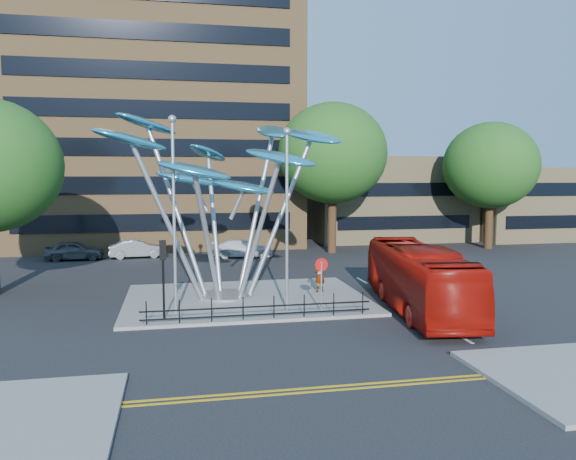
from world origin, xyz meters
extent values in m
plane|color=black|center=(0.00, 0.00, 0.00)|extent=(120.00, 120.00, 0.00)
cube|color=slate|center=(-1.00, 6.00, 0.07)|extent=(12.00, 9.00, 0.15)
cube|color=gold|center=(0.00, -6.00, 0.01)|extent=(40.00, 0.12, 0.01)
cube|color=gold|center=(0.00, -6.30, 0.01)|extent=(40.00, 0.12, 0.01)
cube|color=olive|center=(-6.00, 32.00, 15.00)|extent=(25.00, 15.00, 30.00)
cube|color=tan|center=(16.00, 30.00, 4.00)|extent=(15.00, 8.00, 8.00)
cube|color=tan|center=(30.00, 28.00, 3.50)|extent=(12.00, 8.00, 7.00)
cylinder|color=black|center=(8.00, 22.00, 2.86)|extent=(0.70, 0.70, 5.72)
ellipsoid|color=#1F4B15|center=(8.00, 22.00, 8.06)|extent=(8.80, 8.80, 8.10)
cylinder|color=black|center=(22.00, 22.00, 2.53)|extent=(0.70, 0.70, 5.06)
ellipsoid|color=#1F4B15|center=(22.00, 22.00, 7.13)|extent=(8.00, 8.00, 7.36)
cylinder|color=#9EA0A5|center=(-2.00, 6.50, 0.21)|extent=(2.80, 2.80, 0.12)
cylinder|color=#9EA0A5|center=(-3.20, 5.90, 4.05)|extent=(0.24, 0.24, 7.80)
ellipsoid|color=#31ABD4|center=(-6.40, 4.90, 7.95)|extent=(3.92, 2.95, 1.39)
cylinder|color=#9EA0A5|center=(-2.40, 5.50, 3.35)|extent=(0.24, 0.24, 6.40)
ellipsoid|color=#31ABD4|center=(-3.60, 3.30, 6.55)|extent=(3.47, 1.78, 1.31)
cylinder|color=#9EA0A5|center=(-1.40, 5.70, 3.65)|extent=(0.24, 0.24, 7.00)
ellipsoid|color=#31ABD4|center=(0.40, 4.10, 7.15)|extent=(3.81, 3.11, 1.36)
cylinder|color=#9EA0A5|center=(-0.80, 6.50, 4.25)|extent=(0.24, 0.24, 8.20)
ellipsoid|color=#31ABD4|center=(2.60, 6.90, 8.35)|extent=(3.52, 4.06, 1.44)
cylinder|color=#9EA0A5|center=(-1.20, 7.40, 4.45)|extent=(0.24, 0.24, 8.60)
ellipsoid|color=#31ABD4|center=(1.00, 9.40, 8.75)|extent=(2.21, 3.79, 1.39)
cylinder|color=#9EA0A5|center=(-2.20, 7.50, 3.85)|extent=(0.24, 0.24, 7.40)
ellipsoid|color=#31ABD4|center=(-2.60, 10.10, 7.55)|extent=(3.02, 3.71, 1.34)
cylinder|color=#9EA0A5|center=(-3.00, 6.90, 4.55)|extent=(0.24, 0.24, 8.80)
ellipsoid|color=#31ABD4|center=(-5.80, 8.30, 8.95)|extent=(3.88, 3.60, 1.42)
ellipsoid|color=#31ABD4|center=(-3.80, 6.70, 6.15)|extent=(3.40, 1.96, 1.13)
ellipsoid|color=#31ABD4|center=(-1.10, 6.10, 5.75)|extent=(3.39, 2.16, 1.11)
cylinder|color=#9EA0A5|center=(-4.50, 3.50, 4.40)|extent=(0.14, 0.14, 8.50)
sphere|color=#9EA0A5|center=(-4.50, 3.50, 8.77)|extent=(0.36, 0.36, 0.36)
cylinder|color=#9EA0A5|center=(0.50, 3.00, 4.15)|extent=(0.14, 0.14, 8.00)
sphere|color=#9EA0A5|center=(0.50, 3.00, 8.27)|extent=(0.36, 0.36, 0.36)
cylinder|color=black|center=(-5.00, 2.50, 1.75)|extent=(0.10, 0.10, 3.20)
cube|color=black|center=(-5.00, 2.50, 3.15)|extent=(0.28, 0.18, 0.85)
sphere|color=#FF0C0C|center=(-5.00, 2.50, 3.43)|extent=(0.18, 0.18, 0.18)
cylinder|color=#9EA0A5|center=(2.00, 2.50, 1.30)|extent=(0.08, 0.08, 2.30)
cylinder|color=red|center=(2.00, 2.53, 2.30)|extent=(0.60, 0.04, 0.60)
cube|color=white|center=(2.00, 2.55, 2.30)|extent=(0.42, 0.03, 0.10)
cylinder|color=black|center=(-5.70, 1.70, 0.65)|extent=(0.05, 0.05, 1.00)
cylinder|color=black|center=(-4.36, 1.70, 0.65)|extent=(0.05, 0.05, 1.00)
cylinder|color=black|center=(-3.01, 1.70, 0.65)|extent=(0.05, 0.05, 1.00)
cylinder|color=black|center=(-1.67, 1.70, 0.65)|extent=(0.05, 0.05, 1.00)
cylinder|color=black|center=(-0.33, 1.70, 0.65)|extent=(0.05, 0.05, 1.00)
cylinder|color=black|center=(1.01, 1.70, 0.65)|extent=(0.05, 0.05, 1.00)
cylinder|color=black|center=(2.36, 1.70, 0.65)|extent=(0.05, 0.05, 1.00)
cylinder|color=black|center=(3.70, 1.70, 0.65)|extent=(0.05, 0.05, 1.00)
cube|color=black|center=(-1.00, 1.70, 0.70)|extent=(10.00, 0.06, 0.06)
cube|color=black|center=(-1.00, 1.70, 0.35)|extent=(10.00, 0.06, 0.06)
imported|color=#960E06|center=(6.65, 2.36, 1.53)|extent=(4.05, 11.24, 3.06)
imported|color=gray|center=(3.00, 6.68, 1.03)|extent=(0.75, 0.63, 1.75)
imported|color=#44484D|center=(-11.88, 21.88, 0.72)|extent=(4.22, 1.71, 1.44)
imported|color=#979A9E|center=(-7.38, 22.11, 0.70)|extent=(4.36, 1.93, 1.39)
imported|color=silver|center=(0.56, 20.92, 0.68)|extent=(4.84, 2.40, 1.35)
camera|label=1|loc=(-4.41, -21.77, 6.38)|focal=35.00mm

